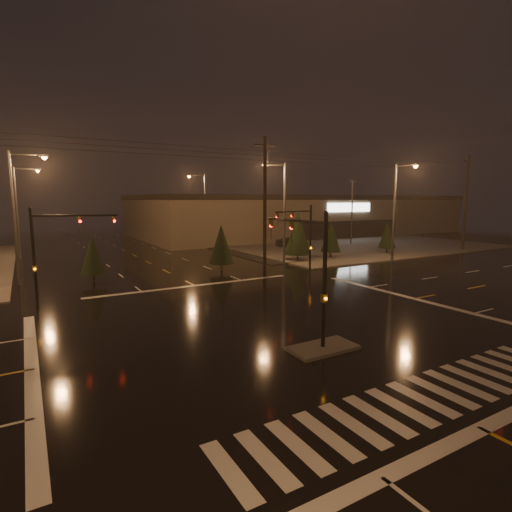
% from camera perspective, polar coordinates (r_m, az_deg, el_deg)
% --- Properties ---
extents(ground, '(140.00, 140.00, 0.00)m').
position_cam_1_polar(ground, '(21.09, 2.48, -9.79)').
color(ground, black).
rests_on(ground, ground).
extents(sidewalk_ne, '(36.00, 36.00, 0.12)m').
position_cam_1_polar(sidewalk_ne, '(62.51, 10.88, 2.05)').
color(sidewalk_ne, '#4E4B45').
rests_on(sidewalk_ne, ground).
extents(median_island, '(3.00, 1.60, 0.15)m').
position_cam_1_polar(median_island, '(18.02, 9.53, -12.82)').
color(median_island, '#4E4B45').
rests_on(median_island, ground).
extents(crosswalk, '(15.00, 2.60, 0.01)m').
position_cam_1_polar(crosswalk, '(14.89, 22.54, -18.31)').
color(crosswalk, beige).
rests_on(crosswalk, ground).
extents(stop_bar_near, '(16.00, 0.50, 0.01)m').
position_cam_1_polar(stop_bar_near, '(13.93, 29.52, -20.68)').
color(stop_bar_near, beige).
rests_on(stop_bar_near, ground).
extents(stop_bar_far, '(16.00, 0.50, 0.01)m').
position_cam_1_polar(stop_bar_far, '(30.62, -8.70, -4.21)').
color(stop_bar_far, beige).
rests_on(stop_bar_far, ground).
extents(parking_lot, '(50.00, 24.00, 0.08)m').
position_cam_1_polar(parking_lot, '(64.48, 15.41, 2.07)').
color(parking_lot, black).
rests_on(parking_lot, ground).
extents(retail_building, '(60.20, 28.30, 7.20)m').
position_cam_1_polar(retail_building, '(77.86, 6.00, 6.10)').
color(retail_building, '#665E49').
rests_on(retail_building, ground).
extents(signal_mast_median, '(0.25, 4.59, 6.00)m').
position_cam_1_polar(signal_mast_median, '(17.78, 7.89, -0.79)').
color(signal_mast_median, black).
rests_on(signal_mast_median, ground).
extents(signal_mast_ne, '(4.84, 1.86, 6.00)m').
position_cam_1_polar(signal_mast_ne, '(33.93, 6.83, 3.50)').
color(signal_mast_ne, black).
rests_on(signal_mast_ne, ground).
extents(signal_mast_nw, '(4.84, 1.86, 6.00)m').
position_cam_1_polar(signal_mast_nw, '(27.19, -27.14, 1.54)').
color(signal_mast_nw, black).
rests_on(signal_mast_nw, ground).
extents(streetlight_1, '(2.77, 0.32, 10.00)m').
position_cam_1_polar(streetlight_1, '(34.90, -30.86, 5.85)').
color(streetlight_1, '#38383A').
rests_on(streetlight_1, ground).
extents(streetlight_2, '(2.77, 0.32, 10.00)m').
position_cam_1_polar(streetlight_2, '(50.90, -30.71, 6.21)').
color(streetlight_2, '#38383A').
rests_on(streetlight_2, ground).
extents(streetlight_3, '(2.77, 0.32, 10.00)m').
position_cam_1_polar(streetlight_3, '(39.59, 3.71, 7.10)').
color(streetlight_3, '#38383A').
rests_on(streetlight_3, ground).
extents(streetlight_4, '(2.77, 0.32, 10.00)m').
position_cam_1_polar(streetlight_4, '(57.30, -7.58, 7.34)').
color(streetlight_4, '#38383A').
rests_on(streetlight_4, ground).
extents(streetlight_6, '(0.32, 2.77, 10.00)m').
position_cam_1_polar(streetlight_6, '(43.21, 19.49, 6.74)').
color(streetlight_6, '#38383A').
rests_on(streetlight_6, ground).
extents(utility_pole_1, '(2.20, 0.32, 12.00)m').
position_cam_1_polar(utility_pole_1, '(36.19, 1.27, 7.54)').
color(utility_pole_1, black).
rests_on(utility_pole_1, ground).
extents(utility_pole_2, '(2.20, 0.32, 12.00)m').
position_cam_1_polar(utility_pole_2, '(57.79, 27.78, 6.82)').
color(utility_pole_2, black).
rests_on(utility_pole_2, ground).
extents(conifer_0, '(2.83, 2.83, 5.12)m').
position_cam_1_polar(conifer_0, '(42.36, 6.02, 3.21)').
color(conifer_0, black).
rests_on(conifer_0, ground).
extents(conifer_1, '(2.22, 2.22, 4.17)m').
position_cam_1_polar(conifer_1, '(45.07, 10.68, 2.80)').
color(conifer_1, black).
rests_on(conifer_1, ground).
extents(conifer_2, '(2.03, 2.03, 3.88)m').
position_cam_1_polar(conifer_2, '(50.36, 18.25, 2.91)').
color(conifer_2, black).
rests_on(conifer_2, ground).
extents(conifer_3, '(1.93, 1.93, 3.71)m').
position_cam_1_polar(conifer_3, '(33.41, -22.32, 0.13)').
color(conifer_3, black).
rests_on(conifer_3, ground).
extents(conifer_4, '(2.26, 2.26, 4.23)m').
position_cam_1_polar(conifer_4, '(36.20, -4.98, 1.69)').
color(conifer_4, black).
rests_on(conifer_4, ground).
extents(car_parked, '(2.95, 4.82, 1.53)m').
position_cam_1_polar(car_parked, '(53.31, 5.06, 1.91)').
color(car_parked, black).
rests_on(car_parked, ground).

